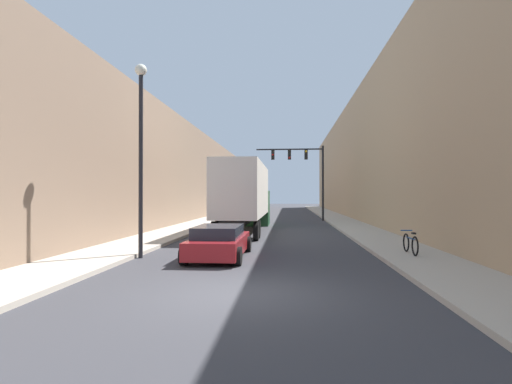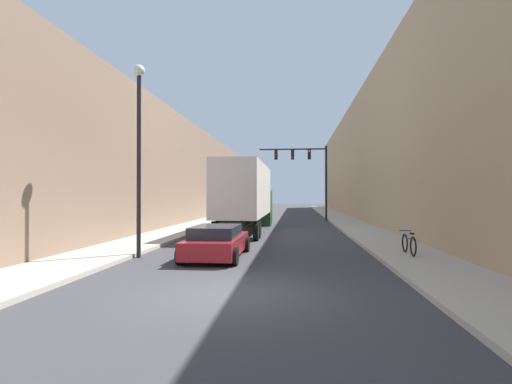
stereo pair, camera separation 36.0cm
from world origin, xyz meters
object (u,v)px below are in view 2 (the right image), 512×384
Objects in this scene: traffic_signal_gantry at (309,167)px; street_lamp at (139,135)px; semi_truck at (247,195)px; sedan_car at (217,242)px; parked_bicycle at (409,244)px.

street_lamp reaches higher than traffic_signal_gantry.
street_lamp reaches higher than semi_truck.
sedan_car is 5.01m from street_lamp.
parked_bicycle is (7.37, -10.32, -1.84)m from semi_truck.
street_lamp is (-7.13, -22.68, -0.29)m from traffic_signal_gantry.
sedan_car is at bearing -175.67° from parked_bicycle.
street_lamp reaches higher than parked_bicycle.
semi_truck is 11.01m from sedan_car.
traffic_signal_gantry reaches higher than sedan_car.
traffic_signal_gantry is 22.46m from parked_bicycle.
semi_truck is at bearing 90.89° from sedan_car.
street_lamp is at bearing -175.14° from parked_bicycle.
parked_bicycle is at bearing 4.33° from sedan_car.
sedan_car reaches higher than parked_bicycle.
sedan_car is 7.22m from parked_bicycle.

